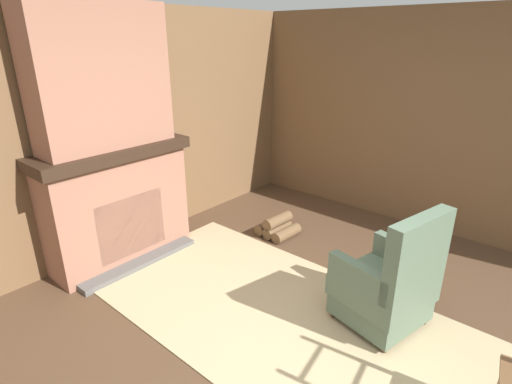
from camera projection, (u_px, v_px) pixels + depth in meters
name	position (u px, v px, depth m)	size (l,w,h in m)	color
ground_plane	(336.00, 381.00, 2.71)	(14.00, 14.00, 0.00)	#4C3523
wood_panel_wall_left	(96.00, 137.00, 3.96)	(0.06, 6.17, 2.50)	brown
wood_panel_wall_back	(482.00, 130.00, 4.23)	(6.17, 0.09, 2.50)	brown
fireplace_hearth	(118.00, 204.00, 4.04)	(0.65, 1.52, 1.20)	#93604C
chimney_breast	(100.00, 77.00, 3.59)	(0.39, 1.25, 1.28)	#93604C
area_rug	(297.00, 323.00, 3.25)	(3.79, 1.73, 0.01)	tan
armchair	(388.00, 285.00, 3.12)	(0.74, 0.77, 1.03)	#516651
firewood_stack	(278.00, 227.00, 4.68)	(0.43, 0.41, 0.25)	brown
oil_lamp_vase	(81.00, 140.00, 3.64)	(0.13, 0.13, 0.29)	#47708E
storage_case	(120.00, 137.00, 3.94)	(0.14, 0.22, 0.11)	brown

